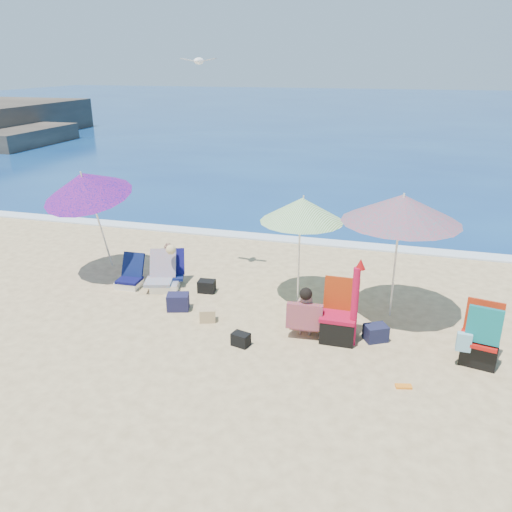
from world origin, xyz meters
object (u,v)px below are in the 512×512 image
(camp_chair_left, at_px, (339,322))
(person_left, at_px, (170,263))
(furled_umbrella, at_px, (356,299))
(person_center, at_px, (305,313))
(seagull, at_px, (199,61))
(umbrella_blue, at_px, (85,185))
(chair_rainbow, at_px, (163,279))
(chair_navy, at_px, (130,278))
(camp_chair_right, at_px, (480,342))
(umbrella_turquoise, at_px, (402,209))
(umbrella_striped, at_px, (302,210))

(camp_chair_left, bearing_deg, person_left, 158.41)
(furled_umbrella, relative_size, person_center, 1.71)
(person_left, distance_m, seagull, 3.97)
(camp_chair_left, xyz_separation_m, person_center, (-0.55, -0.04, 0.12))
(umbrella_blue, bearing_deg, chair_rainbow, -6.26)
(chair_navy, distance_m, seagull, 4.43)
(furled_umbrella, distance_m, chair_rainbow, 4.11)
(camp_chair_right, bearing_deg, person_center, 177.38)
(chair_navy, bearing_deg, furled_umbrella, -13.68)
(camp_chair_left, bearing_deg, chair_navy, 167.11)
(person_center, bearing_deg, chair_navy, 164.72)
(umbrella_turquoise, bearing_deg, chair_navy, -179.63)
(umbrella_blue, relative_size, chair_navy, 3.77)
(umbrella_turquoise, xyz_separation_m, person_center, (-1.38, -1.07, -1.59))
(umbrella_turquoise, relative_size, chair_rainbow, 2.84)
(umbrella_blue, bearing_deg, seagull, 14.39)
(chair_navy, distance_m, chair_rainbow, 0.71)
(camp_chair_left, xyz_separation_m, person_left, (-3.63, 1.44, 0.11))
(camp_chair_left, relative_size, person_left, 1.10)
(person_center, distance_m, person_left, 3.42)
(umbrella_striped, xyz_separation_m, chair_rainbow, (-2.74, -0.24, -1.59))
(umbrella_turquoise, xyz_separation_m, umbrella_blue, (-6.12, 0.22, -0.02))
(camp_chair_left, bearing_deg, chair_rainbow, 163.65)
(chair_navy, bearing_deg, camp_chair_left, -12.89)
(person_center, height_order, person_left, person_left)
(umbrella_blue, height_order, person_center, umbrella_blue)
(umbrella_striped, relative_size, person_center, 2.36)
(umbrella_turquoise, distance_m, chair_navy, 5.49)
(umbrella_blue, xyz_separation_m, person_left, (1.66, 0.19, -1.58))
(chair_rainbow, height_order, camp_chair_left, camp_chair_left)
(furled_umbrella, bearing_deg, camp_chair_right, -1.21)
(chair_navy, relative_size, person_center, 0.74)
(furled_umbrella, relative_size, chair_navy, 2.30)
(umbrella_blue, bearing_deg, umbrella_turquoise, -2.08)
(camp_chair_left, relative_size, seagull, 1.41)
(umbrella_turquoise, relative_size, person_left, 2.53)
(umbrella_turquoise, relative_size, seagull, 3.23)
(camp_chair_right, relative_size, person_left, 1.09)
(umbrella_turquoise, xyz_separation_m, camp_chair_left, (-0.83, -1.03, -1.71))
(umbrella_blue, bearing_deg, person_center, -15.22)
(chair_rainbow, bearing_deg, camp_chair_left, -16.35)
(camp_chair_right, bearing_deg, chair_rainbow, 167.95)
(camp_chair_left, bearing_deg, umbrella_striped, 124.61)
(chair_navy, bearing_deg, person_center, -15.28)
(chair_rainbow, relative_size, person_left, 0.89)
(person_center, bearing_deg, umbrella_turquoise, 37.81)
(seagull, bearing_deg, chair_rainbow, -129.60)
(umbrella_blue, height_order, chair_rainbow, umbrella_blue)
(chair_rainbow, distance_m, camp_chair_left, 3.79)
(furled_umbrella, relative_size, camp_chair_left, 1.49)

